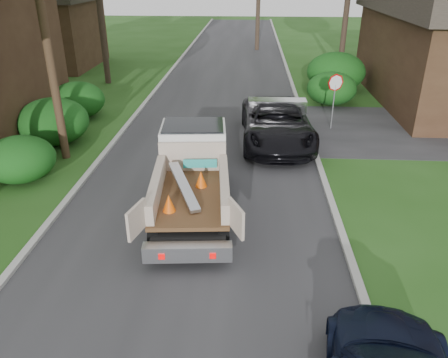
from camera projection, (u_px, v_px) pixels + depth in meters
ground at (192, 233)px, 12.01m from camera, size 120.00×120.00×0.00m
road at (218, 119)px, 21.00m from camera, size 8.00×90.00×0.02m
curb_left at (134, 117)px, 21.20m from camera, size 0.20×90.00×0.12m
curb_right at (304, 120)px, 20.75m from camera, size 0.20×90.00×0.12m
stop_sign at (335, 90)px, 19.04m from camera, size 0.71×0.32×2.48m
utility_pole at (42, 15)px, 14.53m from camera, size 2.42×1.25×10.00m
house_left_far at (42, 23)px, 31.18m from camera, size 7.56×7.56×6.00m
hedge_left_a at (20, 159)px, 14.71m from camera, size 2.34×2.34×1.53m
hedge_left_b at (53, 121)px, 17.80m from camera, size 2.86×2.86×1.87m
hedge_left_c at (77, 100)px, 21.00m from camera, size 2.60×2.60×1.70m
hedge_right_a at (332, 88)px, 23.01m from camera, size 2.60×2.60×1.70m
hedge_right_b at (336, 72)px, 25.55m from camera, size 3.38×3.38×2.21m
flatbed_truck at (193, 166)px, 13.21m from camera, size 2.81×5.82×2.14m
black_pickup at (277, 123)px, 17.92m from camera, size 3.01×6.13×1.68m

